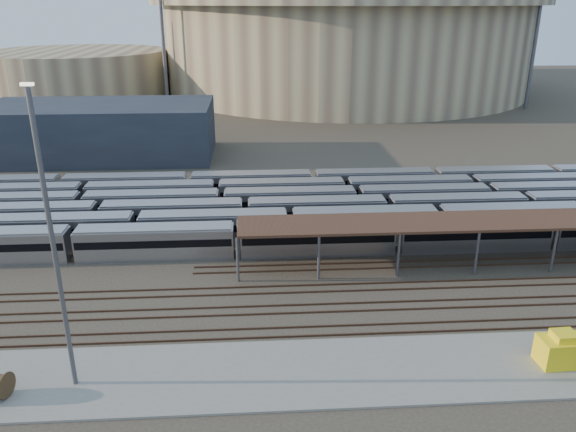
{
  "coord_description": "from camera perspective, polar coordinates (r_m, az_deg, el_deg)",
  "views": [
    {
      "loc": [
        -6.13,
        -52.27,
        27.82
      ],
      "look_at": [
        -2.01,
        12.0,
        3.21
      ],
      "focal_mm": 35.0,
      "sensor_mm": 36.0,
      "label": 1
    }
  ],
  "objects": [
    {
      "name": "stadium",
      "position": [
        195.1,
        5.79,
        17.48
      ],
      "size": [
        124.0,
        124.0,
        32.5
      ],
      "color": "tan",
      "rests_on": "ground"
    },
    {
      "name": "apron",
      "position": [
        46.46,
        -1.61,
        -15.72
      ],
      "size": [
        50.0,
        9.0,
        0.2
      ],
      "primitive_type": "cube",
      "color": "gray",
      "rests_on": "ground"
    },
    {
      "name": "ground",
      "position": [
        59.53,
        2.69,
        -6.97
      ],
      "size": [
        420.0,
        420.0,
        0.0
      ],
      "primitive_type": "plane",
      "color": "#383026",
      "rests_on": "ground"
    },
    {
      "name": "subway_trains",
      "position": [
        75.66,
        1.35,
        0.79
      ],
      "size": [
        128.41,
        23.9,
        3.6
      ],
      "color": "#A6A6AA",
      "rests_on": "ground"
    },
    {
      "name": "secondary_arena",
      "position": [
        191.2,
        -20.59,
        13.38
      ],
      "size": [
        56.0,
        56.0,
        14.0
      ],
      "primitive_type": "cylinder",
      "color": "tan",
      "rests_on": "ground"
    },
    {
      "name": "floodlight_2",
      "position": [
        170.39,
        23.96,
        16.81
      ],
      "size": [
        4.0,
        1.0,
        38.4
      ],
      "color": "#57565B",
      "rests_on": "ground"
    },
    {
      "name": "service_building",
      "position": [
        113.41,
        -18.53,
        8.23
      ],
      "size": [
        42.0,
        20.0,
        10.0
      ],
      "primitive_type": "cube",
      "color": "#1E232D",
      "rests_on": "ground"
    },
    {
      "name": "floodlight_3",
      "position": [
        212.43,
        -4.98,
        18.9
      ],
      "size": [
        4.0,
        1.0,
        38.4
      ],
      "color": "#57565B",
      "rests_on": "ground"
    },
    {
      "name": "empty_tracks",
      "position": [
        55.14,
        3.26,
        -9.31
      ],
      "size": [
        170.0,
        9.62,
        0.18
      ],
      "color": "#4C3323",
      "rests_on": "ground"
    },
    {
      "name": "inspection_shed",
      "position": [
        66.92,
        21.45,
        -0.55
      ],
      "size": [
        60.3,
        6.0,
        5.3
      ],
      "color": "#57565B",
      "rests_on": "ground"
    },
    {
      "name": "yellow_equipment",
      "position": [
        51.78,
        26.02,
        -12.21
      ],
      "size": [
        3.77,
        2.45,
        2.3
      ],
      "primitive_type": "cube",
      "rotation": [
        0.0,
        0.0,
        0.04
      ],
      "color": "yellow",
      "rests_on": "apron"
    },
    {
      "name": "yard_light_pole",
      "position": [
        42.7,
        -22.71,
        -2.95
      ],
      "size": [
        0.8,
        0.36,
        22.88
      ],
      "color": "#57565B",
      "rests_on": "apron"
    },
    {
      "name": "floodlight_0",
      "position": [
        164.17,
        -12.65,
        17.94
      ],
      "size": [
        4.0,
        1.0,
        38.4
      ],
      "color": "#57565B",
      "rests_on": "ground"
    }
  ]
}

